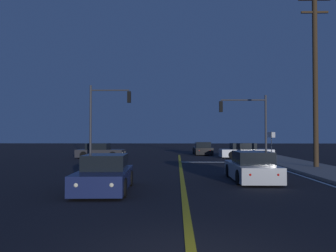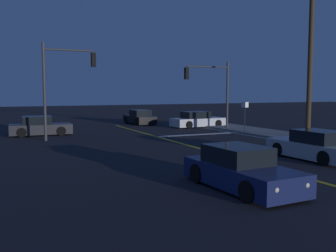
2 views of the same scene
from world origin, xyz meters
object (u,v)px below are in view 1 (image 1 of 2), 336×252
at_px(traffic_signal_near_right, 248,117).
at_px(car_following_oncoming_charcoal, 100,152).
at_px(traffic_signal_far_left, 105,111).
at_px(utility_pole_right, 315,75).
at_px(car_far_approaching_navy, 105,175).
at_px(street_sign_corner, 271,142).
at_px(car_side_waiting_black, 203,149).
at_px(car_parked_curb_silver, 252,168).
at_px(car_lead_oncoming_white, 245,151).

bearing_deg(traffic_signal_near_right, car_following_oncoming_charcoal, -8.99).
height_order(traffic_signal_far_left, utility_pole_right, utility_pole_right).
height_order(car_far_approaching_navy, utility_pole_right, utility_pole_right).
bearing_deg(traffic_signal_far_left, car_following_oncoming_charcoal, 107.69).
xyz_separation_m(car_following_oncoming_charcoal, street_sign_corner, (13.94, -4.82, 0.99)).
xyz_separation_m(car_far_approaching_navy, traffic_signal_near_right, (8.64, 16.17, 3.02)).
bearing_deg(street_sign_corner, traffic_signal_far_left, 173.78).
bearing_deg(car_far_approaching_navy, car_side_waiting_black, -105.57).
bearing_deg(car_far_approaching_navy, car_parked_curb_silver, -157.10).
height_order(car_far_approaching_navy, traffic_signal_near_right, traffic_signal_near_right).
xyz_separation_m(car_lead_oncoming_white, car_side_waiting_black, (-3.50, 4.93, -0.00)).
height_order(car_parked_curb_silver, utility_pole_right, utility_pole_right).
relative_size(traffic_signal_far_left, utility_pole_right, 0.55).
bearing_deg(car_side_waiting_black, street_sign_corner, -68.98).
relative_size(car_far_approaching_navy, traffic_signal_far_left, 0.73).
distance_m(car_lead_oncoming_white, car_parked_curb_silver, 16.26).
height_order(traffic_signal_near_right, street_sign_corner, traffic_signal_near_right).
bearing_deg(car_following_oncoming_charcoal, utility_pole_right, 60.50).
height_order(car_lead_oncoming_white, car_far_approaching_navy, same).
bearing_deg(car_parked_curb_silver, street_sign_corner, 69.93).
bearing_deg(car_lead_oncoming_white, traffic_signal_near_right, -8.23).
bearing_deg(car_parked_curb_silver, traffic_signal_far_left, 127.15).
distance_m(car_parked_curb_silver, car_side_waiting_black, 20.95).
xyz_separation_m(car_side_waiting_black, car_far_approaching_navy, (-5.42, -23.88, 0.00)).
xyz_separation_m(traffic_signal_near_right, utility_pole_right, (2.55, -7.66, 2.13)).
bearing_deg(car_following_oncoming_charcoal, street_sign_corner, 73.66).
height_order(traffic_signal_near_right, utility_pole_right, utility_pole_right).
relative_size(car_following_oncoming_charcoal, traffic_signal_near_right, 0.79).
xyz_separation_m(car_side_waiting_black, street_sign_corner, (4.37, -10.52, 1.00)).
height_order(utility_pole_right, street_sign_corner, utility_pole_right).
bearing_deg(car_side_waiting_black, car_far_approaching_navy, -104.33).
height_order(car_far_approaching_navy, street_sign_corner, street_sign_corner).
bearing_deg(utility_pole_right, traffic_signal_near_right, 108.41).
xyz_separation_m(car_lead_oncoming_white, traffic_signal_near_right, (-0.28, -2.78, 3.02)).
height_order(car_lead_oncoming_white, utility_pole_right, utility_pole_right).
distance_m(car_lead_oncoming_white, car_far_approaching_navy, 20.94).
relative_size(car_parked_curb_silver, traffic_signal_far_left, 0.75).
distance_m(car_side_waiting_black, utility_pole_right, 17.21).
relative_size(car_far_approaching_navy, street_sign_corner, 1.88).
distance_m(car_parked_curb_silver, traffic_signal_far_left, 15.35).
xyz_separation_m(traffic_signal_near_right, traffic_signal_far_left, (-11.70, -1.40, 0.39)).
bearing_deg(car_side_waiting_black, traffic_signal_near_right, -68.88).
bearing_deg(traffic_signal_near_right, car_parked_curb_silver, 79.16).
xyz_separation_m(car_side_waiting_black, traffic_signal_far_left, (-8.48, -9.12, 3.41)).
bearing_deg(street_sign_corner, utility_pole_right, -73.92).
bearing_deg(traffic_signal_near_right, utility_pole_right, 108.41).
distance_m(car_parked_curb_silver, car_far_approaching_navy, 6.78).
distance_m(car_side_waiting_black, traffic_signal_near_right, 8.89).
distance_m(car_side_waiting_black, traffic_signal_far_left, 12.91).
relative_size(car_lead_oncoming_white, traffic_signal_far_left, 0.79).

